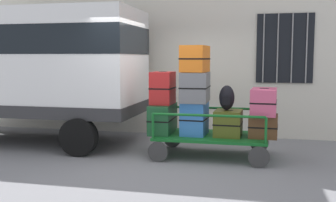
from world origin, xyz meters
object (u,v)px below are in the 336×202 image
suitcase_midright_middle (264,102)px  backpack (227,98)px  luggage_cart (211,138)px  suitcase_midleft_bottom (194,119)px  suitcase_left_middle (163,88)px  suitcase_center_bottom (228,123)px  suitcase_left_bottom (163,118)px  suitcase_midleft_middle (195,87)px  suitcase_midleft_top (195,59)px  suitcase_midright_bottom (263,126)px  van (33,62)px

suitcase_midright_middle → backpack: size_ratio=1.77×
luggage_cart → suitcase_midleft_bottom: suitcase_midleft_bottom is taller
suitcase_left_middle → suitcase_center_bottom: bearing=-2.8°
suitcase_left_bottom → suitcase_midleft_middle: 0.85m
suitcase_left_bottom → suitcase_midright_middle: size_ratio=1.15×
suitcase_left_middle → suitcase_left_bottom: bearing=90.0°
suitcase_midleft_middle → suitcase_midleft_top: suitcase_midleft_top is taller
suitcase_midright_middle → backpack: 0.65m
luggage_cart → suitcase_midright_bottom: bearing=-1.1°
backpack → suitcase_midleft_top: bearing=179.9°
suitcase_midleft_middle → suitcase_midright_bottom: 1.39m
van → suitcase_midleft_top: (3.51, -0.45, 0.08)m
suitcase_left_middle → suitcase_midright_middle: (1.83, -0.07, -0.20)m
suitcase_midright_bottom → suitcase_midright_middle: bearing=-90.0°
luggage_cart → suitcase_left_bottom: 0.97m
van → luggage_cart: (3.82, -0.42, -1.37)m
backpack → suitcase_left_bottom: bearing=177.1°
suitcase_left_bottom → suitcase_midleft_bottom: bearing=-5.9°
luggage_cart → suitcase_midleft_middle: 0.98m
suitcase_center_bottom → backpack: (-0.03, -0.00, 0.45)m
suitcase_midright_bottom → backpack: 0.81m
suitcase_midleft_bottom → suitcase_center_bottom: size_ratio=1.01×
suitcase_midleft_top → backpack: (0.58, -0.00, -0.69)m
suitcase_left_middle → suitcase_midleft_top: size_ratio=0.90×
suitcase_center_bottom → backpack: 0.46m
suitcase_midright_middle → suitcase_midright_bottom: bearing=90.0°
van → suitcase_midleft_bottom: van is taller
suitcase_midright_middle → suitcase_midleft_bottom: bearing=179.8°
suitcase_midright_middle → suitcase_center_bottom: bearing=179.3°
suitcase_midright_middle → suitcase_midleft_middle: bearing=176.7°
suitcase_left_bottom → suitcase_midright_middle: 1.87m
van → suitcase_center_bottom: bearing=-6.2°
suitcase_midleft_bottom → suitcase_center_bottom: (0.61, 0.00, -0.06)m
suitcase_left_bottom → suitcase_midleft_middle: size_ratio=1.11×
suitcase_midleft_bottom → van: bearing=172.7°
suitcase_midright_middle → van: bearing=174.5°
suitcase_left_bottom → suitcase_center_bottom: (1.22, -0.06, -0.04)m
luggage_cart → suitcase_midleft_bottom: 0.47m
suitcase_left_middle → suitcase_midleft_bottom: size_ratio=1.01×
suitcase_left_middle → suitcase_midright_bottom: (1.83, -0.05, -0.64)m
suitcase_midright_bottom → suitcase_left_bottom: bearing=178.4°
suitcase_midleft_top → suitcase_center_bottom: (0.61, -0.00, -1.15)m
suitcase_left_bottom → suitcase_midright_bottom: size_ratio=1.73×
backpack → suitcase_midright_bottom: bearing=0.8°
luggage_cart → suitcase_midleft_bottom: bearing=-174.4°
suitcase_midleft_bottom → suitcase_midright_middle: 1.27m
suitcase_left_bottom → suitcase_midright_bottom: (1.83, -0.05, -0.07)m
suitcase_midright_bottom → backpack: size_ratio=1.18×
suitcase_midleft_middle → suitcase_midleft_top: (0.00, -0.06, 0.51)m
suitcase_midleft_middle → backpack: size_ratio=1.85×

